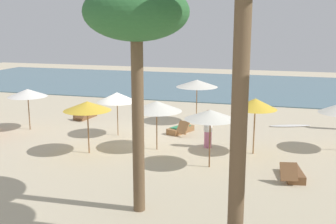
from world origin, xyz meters
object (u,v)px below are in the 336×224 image
(umbrella_0, at_px, (255,104))
(umbrella_3, at_px, (28,93))
(lounger_2, at_px, (85,115))
(person_0, at_px, (208,129))
(umbrella_1, at_px, (117,97))
(surfboard, at_px, (290,126))
(umbrella_4, at_px, (157,106))
(umbrella_2, at_px, (210,115))
(lounger_0, at_px, (181,129))
(umbrella_5, at_px, (87,106))
(palm_2, at_px, (136,17))
(umbrella_8, at_px, (197,83))
(lounger_3, at_px, (292,173))

(umbrella_0, bearing_deg, umbrella_3, 175.45)
(lounger_2, xyz_separation_m, person_0, (7.74, -3.58, 0.66))
(umbrella_1, relative_size, surfboard, 0.94)
(umbrella_4, relative_size, lounger_2, 1.24)
(umbrella_3, bearing_deg, umbrella_2, -17.12)
(lounger_0, bearing_deg, umbrella_0, -32.44)
(umbrella_3, relative_size, lounger_2, 1.20)
(umbrella_4, height_order, umbrella_5, umbrella_5)
(palm_2, bearing_deg, umbrella_3, 139.82)
(umbrella_5, height_order, person_0, umbrella_5)
(lounger_0, bearing_deg, umbrella_8, 83.10)
(person_0, bearing_deg, palm_2, -96.46)
(umbrella_1, height_order, umbrella_4, umbrella_4)
(umbrella_0, distance_m, surfboard, 5.81)
(lounger_0, bearing_deg, lounger_2, 165.46)
(umbrella_4, height_order, palm_2, palm_2)
(umbrella_0, height_order, lounger_2, umbrella_0)
(umbrella_0, xyz_separation_m, surfboard, (1.47, 5.23, -2.07))
(lounger_3, distance_m, surfboard, 7.66)
(umbrella_8, relative_size, palm_2, 0.37)
(umbrella_1, relative_size, umbrella_2, 0.95)
(palm_2, bearing_deg, lounger_2, 124.37)
(umbrella_4, xyz_separation_m, palm_2, (1.29, -5.75, 3.57))
(umbrella_2, xyz_separation_m, umbrella_4, (-2.57, 1.57, -0.13))
(umbrella_4, bearing_deg, surfboard, 46.48)
(umbrella_4, relative_size, lounger_3, 1.23)
(umbrella_3, bearing_deg, umbrella_4, -11.33)
(umbrella_3, distance_m, umbrella_8, 8.69)
(lounger_2, xyz_separation_m, lounger_3, (11.26, -6.35, 0.00))
(umbrella_3, height_order, lounger_2, umbrella_3)
(umbrella_2, bearing_deg, umbrella_4, 148.55)
(umbrella_1, height_order, umbrella_2, umbrella_2)
(umbrella_1, xyz_separation_m, umbrella_3, (-4.74, -0.19, 0.02))
(umbrella_4, bearing_deg, umbrella_5, -153.71)
(palm_2, relative_size, surfboard, 2.86)
(umbrella_5, height_order, palm_2, palm_2)
(lounger_0, bearing_deg, umbrella_3, -169.03)
(umbrella_8, distance_m, person_0, 4.77)
(umbrella_5, height_order, umbrella_8, umbrella_8)
(lounger_0, bearing_deg, umbrella_5, -124.50)
(umbrella_8, xyz_separation_m, palm_2, (0.70, -10.98, 3.32))
(umbrella_8, distance_m, lounger_2, 6.64)
(umbrella_4, bearing_deg, person_0, 23.63)
(umbrella_4, distance_m, palm_2, 6.89)
(umbrella_1, bearing_deg, lounger_0, 24.38)
(umbrella_3, bearing_deg, lounger_3, -14.60)
(umbrella_0, distance_m, umbrella_2, 2.57)
(lounger_0, height_order, surfboard, lounger_0)
(umbrella_1, relative_size, palm_2, 0.33)
(lounger_3, relative_size, surfboard, 0.78)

